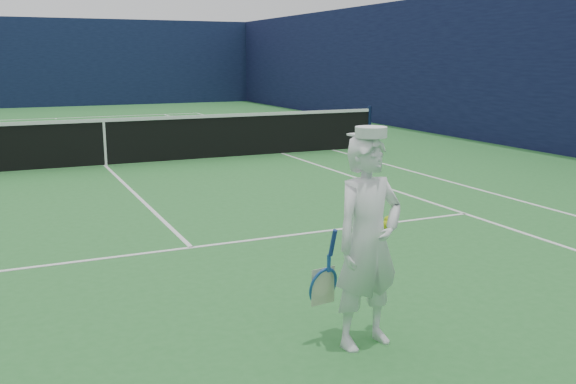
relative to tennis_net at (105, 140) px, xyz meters
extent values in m
plane|color=#2C7432|center=(0.00, 0.00, -0.55)|extent=(80.00, 80.00, 0.00)
cube|color=white|center=(0.00, 11.88, -0.55)|extent=(11.03, 0.06, 0.01)
cube|color=white|center=(5.49, 0.00, -0.55)|extent=(0.06, 23.83, 0.01)
cube|color=white|center=(4.12, 0.00, -0.55)|extent=(0.06, 23.77, 0.01)
cube|color=white|center=(0.00, 6.40, -0.55)|extent=(8.23, 0.06, 0.01)
cube|color=white|center=(0.00, -6.40, -0.55)|extent=(8.23, 0.06, 0.01)
cube|color=white|center=(0.00, 0.00, -0.55)|extent=(0.06, 12.80, 0.01)
cube|color=white|center=(0.00, 11.73, -0.55)|extent=(0.06, 0.30, 0.01)
cube|color=#0E1636|center=(0.00, 18.00, 1.45)|extent=(20.12, 0.12, 4.00)
cube|color=#0E1134|center=(10.00, 0.00, 1.45)|extent=(0.12, 36.12, 4.00)
cylinder|color=#141E4C|center=(6.40, 0.00, -0.02)|extent=(0.09, 0.09, 1.07)
cube|color=black|center=(0.00, 0.00, -0.05)|extent=(12.79, 0.02, 0.92)
cube|color=white|center=(0.00, 0.00, 0.42)|extent=(12.79, 0.04, 0.07)
cube|color=white|center=(0.00, 0.00, -0.08)|extent=(0.05, 0.03, 0.94)
imported|color=white|center=(0.54, -9.53, 0.28)|extent=(0.66, 0.48, 1.68)
cylinder|color=white|center=(0.54, -9.53, 1.14)|extent=(0.24, 0.24, 0.08)
cube|color=white|center=(0.52, -9.40, 1.11)|extent=(0.19, 0.12, 0.02)
cylinder|color=navy|center=(0.25, -9.49, 0.31)|extent=(0.05, 0.09, 0.22)
cube|color=#1B4794|center=(0.25, -9.43, 0.13)|extent=(0.02, 0.02, 0.14)
torus|color=#1B4794|center=(0.23, -9.37, -0.08)|extent=(0.31, 0.14, 0.29)
cube|color=beige|center=(0.23, -9.37, -0.08)|extent=(0.22, 0.03, 0.30)
sphere|color=#B8CF17|center=(0.78, -9.39, 0.37)|extent=(0.07, 0.07, 0.07)
sphere|color=#B8CF17|center=(0.82, -9.37, 0.40)|extent=(0.07, 0.07, 0.07)
camera|label=1|loc=(-2.00, -13.61, 1.69)|focal=40.00mm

